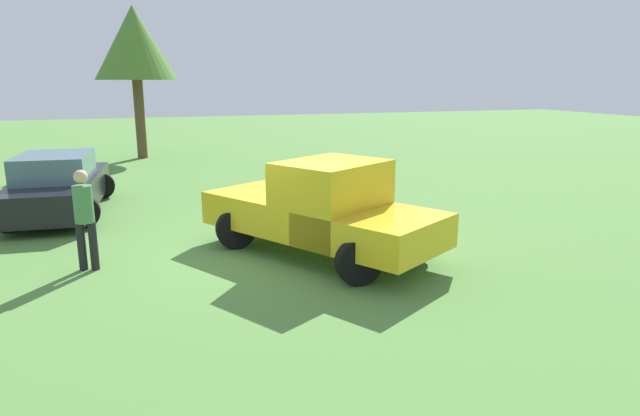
# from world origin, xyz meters

# --- Properties ---
(ground_plane) EXTENTS (80.00, 80.00, 0.00)m
(ground_plane) POSITION_xyz_m (0.00, 0.00, 0.00)
(ground_plane) COLOR #54843D
(pickup_truck) EXTENTS (3.99, 4.97, 1.80)m
(pickup_truck) POSITION_xyz_m (-0.61, 0.38, 0.93)
(pickup_truck) COLOR black
(pickup_truck) RESTS_ON ground_plane
(sedan_near) EXTENTS (2.45, 4.91, 1.50)m
(sedan_near) POSITION_xyz_m (4.48, -4.79, 0.70)
(sedan_near) COLOR black
(sedan_near) RESTS_ON ground_plane
(person_bystander) EXTENTS (0.39, 0.39, 1.76)m
(person_bystander) POSITION_xyz_m (3.53, -0.19, 1.00)
(person_bystander) COLOR black
(person_bystander) RESTS_ON ground_plane
(tree_back_right) EXTENTS (3.24, 3.24, 6.10)m
(tree_back_right) POSITION_xyz_m (2.37, -14.41, 4.60)
(tree_back_right) COLOR brown
(tree_back_right) RESTS_ON ground_plane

